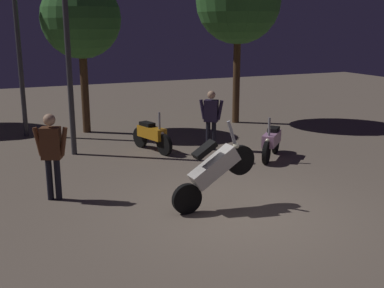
# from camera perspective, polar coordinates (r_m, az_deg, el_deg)

# --- Properties ---
(ground_plane) EXTENTS (40.00, 40.00, 0.00)m
(ground_plane) POSITION_cam_1_polar(r_m,az_deg,el_deg) (8.67, 5.74, -8.23)
(ground_plane) COLOR #756656
(motorcycle_white_foreground) EXTENTS (1.66, 0.34, 1.63)m
(motorcycle_white_foreground) POSITION_cam_1_polar(r_m,az_deg,el_deg) (8.57, 2.68, -3.16)
(motorcycle_white_foreground) COLOR black
(motorcycle_white_foreground) RESTS_ON ground_plane
(motorcycle_pink_parked_left) EXTENTS (1.25, 1.24, 1.11)m
(motorcycle_pink_parked_left) POSITION_cam_1_polar(r_m,az_deg,el_deg) (12.11, 9.59, 0.33)
(motorcycle_pink_parked_left) COLOR black
(motorcycle_pink_parked_left) RESTS_ON ground_plane
(motorcycle_orange_parked_right) EXTENTS (0.58, 1.62, 1.11)m
(motorcycle_orange_parked_right) POSITION_cam_1_polar(r_m,az_deg,el_deg) (12.65, -4.90, 1.07)
(motorcycle_orange_parked_right) COLOR black
(motorcycle_orange_parked_right) RESTS_ON ground_plane
(person_rider_beside) EXTENTS (0.64, 0.36, 1.69)m
(person_rider_beside) POSITION_cam_1_polar(r_m,az_deg,el_deg) (9.33, -16.63, -0.60)
(person_rider_beside) COLOR black
(person_rider_beside) RESTS_ON ground_plane
(person_bystander_far) EXTENTS (0.57, 0.48, 1.61)m
(person_bystander_far) POSITION_cam_1_polar(r_m,az_deg,el_deg) (12.64, 2.33, 3.50)
(person_bystander_far) COLOR black
(person_bystander_far) RESTS_ON ground_plane
(streetlamp_near) EXTENTS (0.36, 0.36, 4.41)m
(streetlamp_near) POSITION_cam_1_polar(r_m,az_deg,el_deg) (14.95, -20.27, 11.61)
(streetlamp_near) COLOR #38383D
(streetlamp_near) RESTS_ON ground_plane
(streetlamp_far) EXTENTS (0.36, 0.36, 5.09)m
(streetlamp_far) POSITION_cam_1_polar(r_m,az_deg,el_deg) (12.35, -14.93, 13.40)
(streetlamp_far) COLOR #38383D
(streetlamp_far) RESTS_ON ground_plane
(tree_left_bg) EXTENTS (2.80, 2.80, 5.47)m
(tree_left_bg) POSITION_cam_1_polar(r_m,az_deg,el_deg) (16.23, 5.61, 16.77)
(tree_left_bg) COLOR #4C331E
(tree_left_bg) RESTS_ON ground_plane
(tree_center_bg) EXTENTS (2.40, 2.40, 4.69)m
(tree_center_bg) POSITION_cam_1_polar(r_m,az_deg,el_deg) (14.98, -13.30, 14.48)
(tree_center_bg) COLOR #4C331E
(tree_center_bg) RESTS_ON ground_plane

